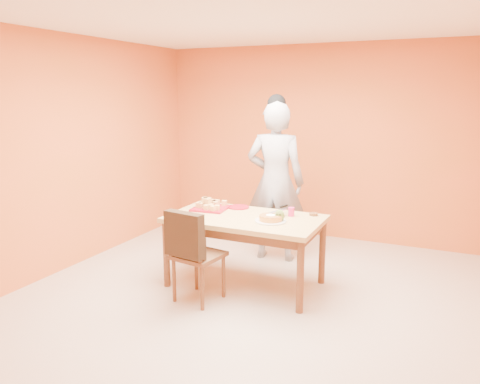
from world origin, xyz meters
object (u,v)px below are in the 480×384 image
at_px(red_dinner_plate, 239,207).
at_px(egg_ornament, 280,216).
at_px(sponge_cake, 271,218).
at_px(person, 275,182).
at_px(magenta_glass, 291,212).
at_px(dining_table, 245,225).
at_px(pastry_platter, 211,208).
at_px(dining_chair, 197,253).
at_px(checker_tin, 313,214).

distance_m(red_dinner_plate, egg_ornament, 0.72).
bearing_deg(egg_ornament, sponge_cake, -157.13).
bearing_deg(person, magenta_glass, 114.31).
height_order(dining_table, pastry_platter, pastry_platter).
distance_m(dining_chair, egg_ornament, 0.90).
bearing_deg(dining_chair, person, 88.77).
bearing_deg(pastry_platter, dining_table, -15.71).
bearing_deg(checker_tin, dining_table, -151.33).
bearing_deg(dining_table, red_dinner_plate, 124.79).
bearing_deg(red_dinner_plate, sponge_cake, -36.07).
height_order(person, pastry_platter, person).
distance_m(dining_table, pastry_platter, 0.51).
bearing_deg(sponge_cake, checker_tin, 52.31).
bearing_deg(red_dinner_plate, magenta_glass, -8.57).
xyz_separation_m(dining_chair, magenta_glass, (0.70, 0.78, 0.32)).
xyz_separation_m(dining_chair, sponge_cake, (0.58, 0.48, 0.31)).
relative_size(person, sponge_cake, 8.35).
xyz_separation_m(pastry_platter, checker_tin, (1.12, 0.21, 0.00)).
height_order(pastry_platter, sponge_cake, sponge_cake).
relative_size(dining_table, sponge_cake, 6.87).
relative_size(pastry_platter, egg_ornament, 2.94).
bearing_deg(magenta_glass, person, 122.33).
distance_m(dining_table, red_dinner_plate, 0.41).
height_order(person, egg_ornament, person).
xyz_separation_m(dining_chair, egg_ornament, (0.66, 0.51, 0.33)).
relative_size(pastry_platter, sponge_cake, 1.59).
bearing_deg(magenta_glass, egg_ornament, -97.29).
bearing_deg(checker_tin, person, 138.45).
bearing_deg(egg_ornament, checker_tin, 61.17).
bearing_deg(egg_ornament, pastry_platter, 171.62).
xyz_separation_m(pastry_platter, red_dinner_plate, (0.26, 0.19, -0.00)).
relative_size(pastry_platter, red_dinner_plate, 1.55).
height_order(pastry_platter, egg_ornament, egg_ornament).
xyz_separation_m(dining_table, magenta_glass, (0.43, 0.22, 0.14)).
bearing_deg(egg_ornament, red_dinner_plate, 152.69).
height_order(dining_table, person, person).
bearing_deg(pastry_platter, red_dinner_plate, 35.95).
bearing_deg(person, egg_ornament, 105.02).
bearing_deg(red_dinner_plate, egg_ornament, -30.15).
height_order(dining_table, red_dinner_plate, red_dinner_plate).
xyz_separation_m(dining_table, pastry_platter, (-0.48, 0.14, 0.11)).
bearing_deg(person, pastry_platter, 51.13).
bearing_deg(egg_ornament, dining_table, 177.23).
bearing_deg(dining_table, magenta_glass, 27.36).
xyz_separation_m(person, pastry_platter, (-0.47, -0.79, -0.20)).
bearing_deg(checker_tin, pastry_platter, -169.21).
bearing_deg(magenta_glass, dining_table, -152.64).
relative_size(dining_table, checker_tin, 17.59).
distance_m(red_dinner_plate, magenta_glass, 0.67).
xyz_separation_m(egg_ornament, checker_tin, (0.24, 0.39, -0.05)).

